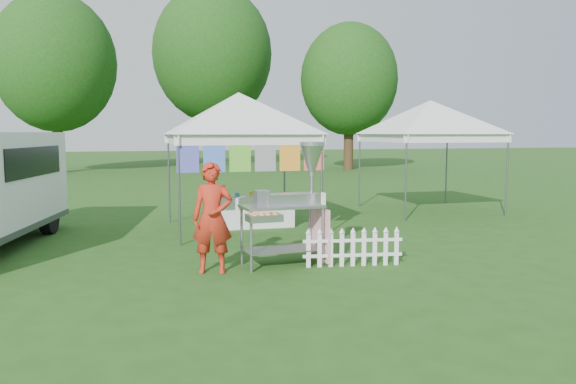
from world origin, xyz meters
name	(u,v)px	position (x,y,z in m)	size (l,w,h in m)	color
ground	(281,265)	(0.00, 0.00, 0.00)	(120.00, 120.00, 0.00)	#244E16
canopy_main	(239,93)	(0.00, 3.49, 2.99)	(4.24, 4.24, 3.45)	#59595E
canopy_right	(430,101)	(5.50, 5.00, 2.99)	(4.24, 4.24, 3.45)	#59595E
tree_left	(55,63)	(-6.00, 24.00, 5.83)	(6.40, 6.40, 9.53)	#372114
tree_mid	(213,54)	(3.00, 28.00, 7.14)	(7.60, 7.60, 11.52)	#372114
tree_right	(349,80)	(10.00, 22.00, 5.18)	(5.60, 5.60, 8.42)	#372114
donut_cart	(294,193)	(0.23, 0.00, 1.17)	(1.42, 1.07, 1.98)	gray
vendor	(212,218)	(-1.12, -0.18, 0.85)	(0.62, 0.41, 1.69)	red
picket_fence	(353,249)	(1.10, -0.37, 0.29)	(1.60, 0.27, 0.56)	white
display_table	(253,211)	(0.36, 3.80, 0.35)	(1.80, 0.70, 0.71)	white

